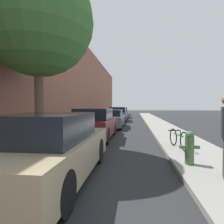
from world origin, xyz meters
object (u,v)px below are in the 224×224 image
(parked_car_champagne, at_px, (50,149))
(bicycle, at_px, (178,139))
(parked_car_grey, at_px, (111,119))
(parked_car_teal, at_px, (118,114))
(parked_car_red, at_px, (121,113))
(street_tree_near, at_px, (38,21))
(fire_hydrant, at_px, (190,147))
(parked_car_maroon, at_px, (95,124))

(parked_car_champagne, height_order, bicycle, parked_car_champagne)
(parked_car_grey, height_order, bicycle, parked_car_grey)
(parked_car_teal, distance_m, bicycle, 13.60)
(parked_car_grey, height_order, parked_car_red, parked_car_red)
(street_tree_near, bearing_deg, fire_hydrant, -15.72)
(parked_car_maroon, height_order, bicycle, parked_car_maroon)
(parked_car_teal, bearing_deg, street_tree_near, -96.49)
(parked_car_grey, relative_size, fire_hydrant, 5.23)
(parked_car_grey, bearing_deg, parked_car_maroon, -92.32)
(street_tree_near, bearing_deg, parked_car_teal, 83.51)
(parked_car_teal, bearing_deg, fire_hydrant, -78.32)
(parked_car_maroon, distance_m, street_tree_near, 4.91)
(parked_car_champagne, relative_size, bicycle, 2.77)
(parked_car_champagne, bearing_deg, parked_car_teal, 89.81)
(fire_hydrant, xyz_separation_m, bicycle, (0.14, 1.88, -0.10))
(parked_car_champagne, distance_m, parked_car_maroon, 5.24)
(parked_car_maroon, xyz_separation_m, parked_car_red, (0.06, 16.86, -0.03))
(street_tree_near, xyz_separation_m, fire_hydrant, (4.68, -1.32, -3.95))
(parked_car_champagne, relative_size, street_tree_near, 0.67)
(parked_car_champagne, height_order, parked_car_teal, parked_car_teal)
(fire_hydrant, bearing_deg, parked_car_champagne, -160.48)
(parked_car_red, bearing_deg, parked_car_teal, -88.88)
(parked_car_maroon, relative_size, street_tree_near, 0.69)
(parked_car_teal, xyz_separation_m, fire_hydrant, (3.12, -15.08, -0.16))
(parked_car_grey, xyz_separation_m, parked_car_red, (-0.14, 11.91, 0.04))
(fire_hydrant, bearing_deg, parked_car_maroon, 128.71)
(parked_car_grey, bearing_deg, parked_car_champagne, -90.43)
(bicycle, bearing_deg, parked_car_grey, 103.41)
(parked_car_teal, distance_m, street_tree_near, 14.35)
(parked_car_champagne, distance_m, street_tree_near, 4.78)
(street_tree_near, bearing_deg, parked_car_red, 85.78)
(parked_car_red, distance_m, fire_hydrant, 21.22)
(fire_hydrant, bearing_deg, parked_car_red, 98.76)
(parked_car_teal, bearing_deg, parked_car_maroon, -90.94)
(parked_car_red, distance_m, bicycle, 19.39)
(parked_car_teal, bearing_deg, bicycle, -76.14)
(parked_car_champagne, bearing_deg, parked_car_grey, 89.57)
(parked_car_red, bearing_deg, parked_car_maroon, -90.22)
(bicycle, bearing_deg, street_tree_near, 175.84)
(parked_car_red, relative_size, bicycle, 2.78)
(parked_car_maroon, distance_m, parked_car_red, 16.86)
(parked_car_red, bearing_deg, parked_car_grey, -89.34)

